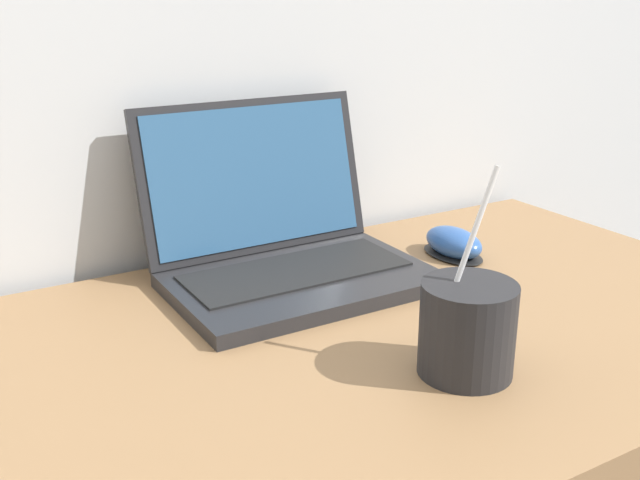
% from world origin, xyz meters
% --- Properties ---
extents(laptop, '(0.35, 0.29, 0.24)m').
position_xyz_m(laptop, '(0.05, 0.53, 0.77)').
color(laptop, '#232326').
rests_on(laptop, desk).
extents(drink_cup, '(0.10, 0.10, 0.22)m').
position_xyz_m(drink_cup, '(0.09, 0.19, 0.77)').
color(drink_cup, '#232326').
rests_on(drink_cup, desk).
extents(computer_mouse, '(0.07, 0.11, 0.04)m').
position_xyz_m(computer_mouse, '(0.32, 0.47, 0.73)').
color(computer_mouse, black).
rests_on(computer_mouse, desk).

